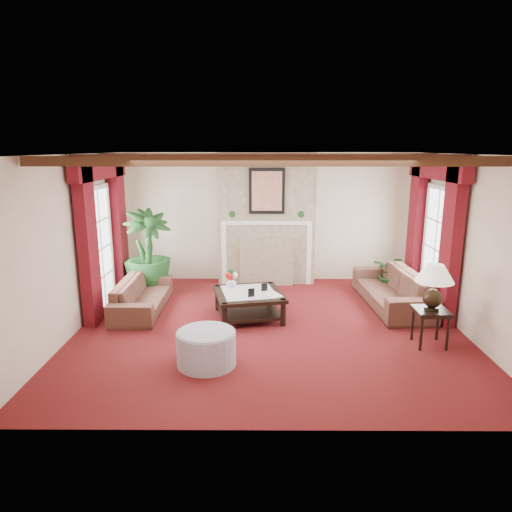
{
  "coord_description": "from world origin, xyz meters",
  "views": [
    {
      "loc": [
        -0.16,
        -6.84,
        2.79
      ],
      "look_at": [
        -0.21,
        0.4,
        1.07
      ],
      "focal_mm": 32.0,
      "sensor_mm": 36.0,
      "label": 1
    }
  ],
  "objects_px": {
    "coffee_table": "(249,305)",
    "side_table": "(430,327)",
    "ottoman": "(206,348)",
    "sofa_left": "(142,290)",
    "potted_palm": "(149,270)",
    "sofa_right": "(392,283)"
  },
  "relations": [
    {
      "from": "coffee_table",
      "to": "side_table",
      "type": "relative_size",
      "value": 1.99
    },
    {
      "from": "ottoman",
      "to": "coffee_table",
      "type": "bearing_deg",
      "value": 73.14
    },
    {
      "from": "sofa_left",
      "to": "ottoman",
      "type": "xyz_separation_m",
      "value": [
        1.36,
        -2.07,
        -0.14
      ]
    },
    {
      "from": "sofa_left",
      "to": "potted_palm",
      "type": "bearing_deg",
      "value": 5.96
    },
    {
      "from": "sofa_left",
      "to": "potted_palm",
      "type": "xyz_separation_m",
      "value": [
        -0.12,
        1.01,
        0.09
      ]
    },
    {
      "from": "potted_palm",
      "to": "coffee_table",
      "type": "xyz_separation_m",
      "value": [
        2.0,
        -1.35,
        -0.24
      ]
    },
    {
      "from": "coffee_table",
      "to": "sofa_left",
      "type": "bearing_deg",
      "value": 157.68
    },
    {
      "from": "sofa_left",
      "to": "coffee_table",
      "type": "relative_size",
      "value": 1.75
    },
    {
      "from": "sofa_left",
      "to": "side_table",
      "type": "xyz_separation_m",
      "value": [
        4.52,
        -1.43,
        -0.1
      ]
    },
    {
      "from": "sofa_right",
      "to": "potted_palm",
      "type": "height_order",
      "value": "potted_palm"
    },
    {
      "from": "sofa_right",
      "to": "coffee_table",
      "type": "height_order",
      "value": "sofa_right"
    },
    {
      "from": "sofa_right",
      "to": "side_table",
      "type": "xyz_separation_m",
      "value": [
        0.07,
        -1.69,
        -0.16
      ]
    },
    {
      "from": "sofa_right",
      "to": "ottoman",
      "type": "distance_m",
      "value": 3.87
    },
    {
      "from": "potted_palm",
      "to": "side_table",
      "type": "height_order",
      "value": "potted_palm"
    },
    {
      "from": "coffee_table",
      "to": "ottoman",
      "type": "relative_size",
      "value": 1.39
    },
    {
      "from": "coffee_table",
      "to": "potted_palm",
      "type": "bearing_deg",
      "value": 133.96
    },
    {
      "from": "sofa_left",
      "to": "sofa_right",
      "type": "relative_size",
      "value": 0.84
    },
    {
      "from": "sofa_right",
      "to": "ottoman",
      "type": "bearing_deg",
      "value": -56.15
    },
    {
      "from": "potted_palm",
      "to": "side_table",
      "type": "xyz_separation_m",
      "value": [
        4.63,
        -2.44,
        -0.19
      ]
    },
    {
      "from": "side_table",
      "to": "ottoman",
      "type": "relative_size",
      "value": 0.7
    },
    {
      "from": "sofa_left",
      "to": "ottoman",
      "type": "bearing_deg",
      "value": -147.36
    },
    {
      "from": "potted_palm",
      "to": "sofa_left",
      "type": "bearing_deg",
      "value": -83.38
    }
  ]
}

